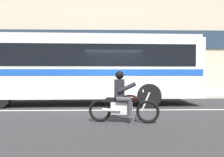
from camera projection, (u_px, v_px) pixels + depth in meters
ground_plane at (114, 108)px, 9.07m from camera, size 60.00×60.00×0.00m
sidewalk_curb at (111, 94)px, 14.16m from camera, size 28.00×3.80×0.15m
lane_center_stripe at (114, 110)px, 8.47m from camera, size 26.60×0.14×0.01m
office_building_facade at (110, 17)px, 16.32m from camera, size 28.00×0.89×11.70m
transit_bus at (82, 65)px, 10.18m from camera, size 11.07×2.87×3.22m
motorcycle_with_rider at (123, 101)px, 6.32m from camera, size 2.13×0.69×1.56m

